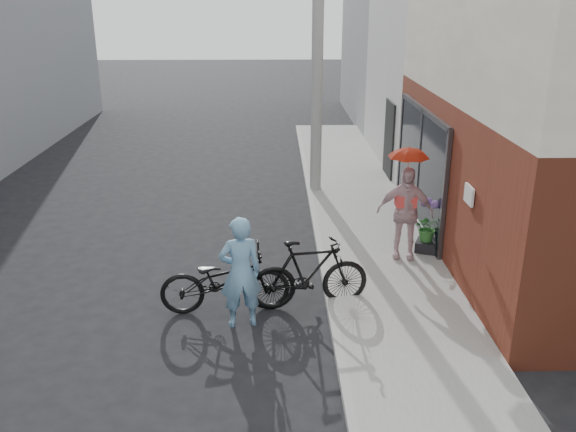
{
  "coord_description": "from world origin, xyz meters",
  "views": [
    {
      "loc": [
        0.05,
        -8.99,
        4.84
      ],
      "look_at": [
        0.28,
        1.25,
        1.1
      ],
      "focal_mm": 38.0,
      "sensor_mm": 36.0,
      "label": 1
    }
  ],
  "objects_px": {
    "utility_pole": "(317,53)",
    "kimono_woman": "(405,213)",
    "bike_right": "(309,273)",
    "bike_left": "(225,280)",
    "officer": "(240,272)",
    "planter": "(426,246)"
  },
  "relations": [
    {
      "from": "officer",
      "to": "planter",
      "type": "xyz_separation_m",
      "value": [
        3.48,
        2.53,
        -0.67
      ]
    },
    {
      "from": "officer",
      "to": "bike_right",
      "type": "height_order",
      "value": "officer"
    },
    {
      "from": "utility_pole",
      "to": "kimono_woman",
      "type": "xyz_separation_m",
      "value": [
        1.37,
        -4.36,
        -2.49
      ]
    },
    {
      "from": "officer",
      "to": "bike_left",
      "type": "xyz_separation_m",
      "value": [
        -0.28,
        0.45,
        -0.35
      ]
    },
    {
      "from": "bike_right",
      "to": "bike_left",
      "type": "bearing_deg",
      "value": 85.76
    },
    {
      "from": "utility_pole",
      "to": "bike_right",
      "type": "distance_m",
      "value": 6.75
    },
    {
      "from": "kimono_woman",
      "to": "planter",
      "type": "relative_size",
      "value": 4.48
    },
    {
      "from": "bike_left",
      "to": "kimono_woman",
      "type": "height_order",
      "value": "kimono_woman"
    },
    {
      "from": "bike_left",
      "to": "bike_right",
      "type": "xyz_separation_m",
      "value": [
        1.36,
        0.13,
        0.04
      ]
    },
    {
      "from": "utility_pole",
      "to": "kimono_woman",
      "type": "height_order",
      "value": "utility_pole"
    },
    {
      "from": "bike_right",
      "to": "kimono_woman",
      "type": "distance_m",
      "value": 2.57
    },
    {
      "from": "kimono_woman",
      "to": "planter",
      "type": "bearing_deg",
      "value": 36.71
    },
    {
      "from": "kimono_woman",
      "to": "planter",
      "type": "xyz_separation_m",
      "value": [
        0.53,
        0.25,
        -0.78
      ]
    },
    {
      "from": "officer",
      "to": "bike_right",
      "type": "distance_m",
      "value": 1.26
    },
    {
      "from": "utility_pole",
      "to": "officer",
      "type": "distance_m",
      "value": 7.31
    },
    {
      "from": "utility_pole",
      "to": "bike_right",
      "type": "xyz_separation_m",
      "value": [
        -0.5,
        -6.07,
        -2.91
      ]
    },
    {
      "from": "officer",
      "to": "kimono_woman",
      "type": "xyz_separation_m",
      "value": [
        2.95,
        2.28,
        0.11
      ]
    },
    {
      "from": "officer",
      "to": "planter",
      "type": "height_order",
      "value": "officer"
    },
    {
      "from": "kimono_woman",
      "to": "utility_pole",
      "type": "bearing_deg",
      "value": 119.02
    },
    {
      "from": "utility_pole",
      "to": "kimono_woman",
      "type": "distance_m",
      "value": 5.21
    },
    {
      "from": "utility_pole",
      "to": "officer",
      "type": "xyz_separation_m",
      "value": [
        -1.58,
        -6.65,
        -2.61
      ]
    },
    {
      "from": "utility_pole",
      "to": "bike_right",
      "type": "relative_size",
      "value": 3.58
    }
  ]
}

